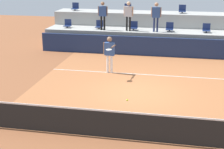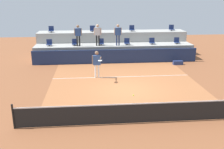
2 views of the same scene
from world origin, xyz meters
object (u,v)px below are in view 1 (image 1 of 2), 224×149
Objects in this scene: stadium_chair_lower_mid_left at (134,26)px; stadium_chair_upper_far_left at (75,7)px; tennis_ball at (127,100)px; spectator_leaning_on_rail at (103,13)px; stadium_chair_lower_left at (99,25)px; tennis_player at (109,51)px; stadium_chair_upper_left at (128,8)px; stadium_chair_upper_right at (182,10)px; stadium_chair_lower_right at (206,29)px; stadium_chair_lower_mid_right at (170,28)px; spectator_in_white at (156,14)px; stadium_chair_lower_far_left at (68,24)px; spectator_in_grey at (129,13)px.

stadium_chair_upper_far_left reaches higher than stadium_chair_lower_mid_left.
tennis_ball is at bearing -65.21° from stadium_chair_upper_far_left.
stadium_chair_lower_left is at bearing 128.74° from spectator_leaning_on_rail.
tennis_player is (3.70, -6.68, -1.22)m from stadium_chair_upper_far_left.
stadium_chair_upper_left is at bearing 50.49° from stadium_chair_lower_left.
stadium_chair_upper_left and stadium_chair_upper_right have the same top height.
stadium_chair_lower_mid_left is at bearing -23.09° from stadium_chair_upper_far_left.
stadium_chair_lower_mid_right is at bearing 180.00° from stadium_chair_lower_right.
stadium_chair_lower_mid_left is at bearing 164.01° from spectator_in_white.
stadium_chair_lower_mid_left is at bearing 0.00° from stadium_chair_lower_far_left.
stadium_chair_lower_mid_left is 4.67m from stadium_chair_upper_far_left.
stadium_chair_lower_right is at bearing 0.00° from stadium_chair_lower_mid_left.
spectator_in_grey is (1.56, 0.00, 0.03)m from spectator_leaning_on_rail.
stadium_chair_lower_mid_right is (6.34, 0.00, 0.00)m from stadium_chair_lower_far_left.
stadium_chair_upper_far_left is 5.98m from spectator_in_white.
tennis_player is 4.66m from spectator_in_grey.
spectator_in_grey is 1.62m from spectator_in_white.
stadium_chair_lower_far_left is 1.00× the size of stadium_chair_upper_far_left.
tennis_ball is at bearing -91.79° from spectator_in_white.
stadium_chair_lower_mid_left is 1.00× the size of stadium_chair_lower_mid_right.
stadium_chair_upper_far_left reaches higher than stadium_chair_lower_mid_right.
stadium_chair_upper_right is (0.70, 1.80, 0.85)m from stadium_chair_lower_mid_right.
stadium_chair_upper_right is 2.65m from spectator_in_white.
stadium_chair_lower_far_left is 10.99m from tennis_ball.
tennis_player is 1.03× the size of spectator_in_grey.
stadium_chair_upper_far_left is at bearing 158.56° from spectator_in_white.
spectator_leaning_on_rail is (-1.84, -0.38, 0.81)m from stadium_chair_lower_mid_left.
spectator_in_white is at bearing 0.00° from spectator_leaning_on_rail.
stadium_chair_lower_left is 5.37m from stadium_chair_upper_right.
stadium_chair_lower_left is 0.31× the size of spectator_leaning_on_rail.
spectator_in_white is at bearing -154.53° from stadium_chair_lower_mid_right.
tennis_player is 26.17× the size of tennis_ball.
spectator_in_white reaches higher than tennis_player.
stadium_chair_upper_right reaches higher than stadium_chair_lower_far_left.
spectator_in_grey is (-4.55, -0.38, 0.83)m from stadium_chair_lower_right.
stadium_chair_lower_left is at bearing 108.38° from tennis_player.
spectator_leaning_on_rail is at bearing 106.29° from tennis_player.
stadium_chair_lower_mid_right is 1.00× the size of stadium_chair_upper_far_left.
stadium_chair_upper_right is at bearing 14.35° from stadium_chair_lower_far_left.
stadium_chair_lower_left is at bearing 0.00° from stadium_chair_lower_far_left.
stadium_chair_lower_mid_left is at bearing 96.24° from tennis_ball.
stadium_chair_lower_left is 0.30× the size of spectator_in_grey.
stadium_chair_lower_left is 5.16m from tennis_player.
stadium_chair_lower_mid_right is 0.30× the size of spectator_in_white.
stadium_chair_lower_mid_right is 2.12m from stadium_chair_lower_right.
tennis_ball is at bearing -61.38° from stadium_chair_lower_far_left.
spectator_leaning_on_rail is at bearing -174.50° from stadium_chair_lower_mid_right.
stadium_chair_upper_right is 11.68m from tennis_ball.
spectator_in_grey reaches higher than stadium_chair_lower_mid_right.
stadium_chair_lower_right is 6.17m from spectator_leaning_on_rail.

